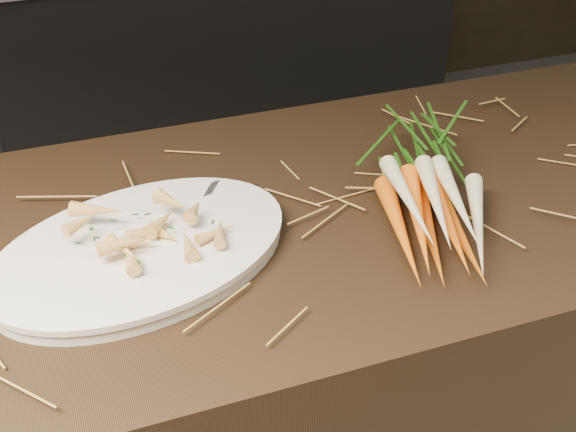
% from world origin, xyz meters
% --- Properties ---
extents(main_counter, '(2.40, 0.70, 0.90)m').
position_xyz_m(main_counter, '(0.00, 0.30, 0.45)').
color(main_counter, black).
rests_on(main_counter, ground).
extents(back_counter, '(1.82, 0.62, 0.84)m').
position_xyz_m(back_counter, '(0.30, 2.18, 0.42)').
color(back_counter, black).
rests_on(back_counter, ground).
extents(straw_bedding, '(1.40, 0.60, 0.02)m').
position_xyz_m(straw_bedding, '(0.00, 0.30, 0.91)').
color(straw_bedding, '#A98434').
rests_on(straw_bedding, main_counter).
extents(root_veg_bunch, '(0.27, 0.50, 0.09)m').
position_xyz_m(root_veg_bunch, '(0.14, 0.28, 0.94)').
color(root_veg_bunch, '#E35718').
rests_on(root_veg_bunch, main_counter).
extents(serving_platter, '(0.51, 0.41, 0.02)m').
position_xyz_m(serving_platter, '(-0.31, 0.25, 0.91)').
color(serving_platter, white).
rests_on(serving_platter, main_counter).
extents(roasted_veg_heap, '(0.25, 0.21, 0.05)m').
position_xyz_m(roasted_veg_heap, '(-0.31, 0.25, 0.95)').
color(roasted_veg_heap, '#B38746').
rests_on(roasted_veg_heap, serving_platter).
extents(serving_fork, '(0.10, 0.15, 0.00)m').
position_xyz_m(serving_fork, '(-0.16, 0.28, 0.93)').
color(serving_fork, silver).
rests_on(serving_fork, serving_platter).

